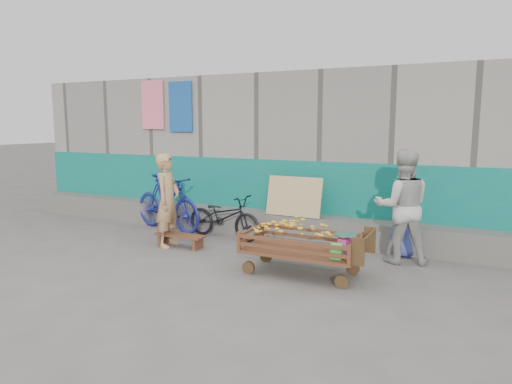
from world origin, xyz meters
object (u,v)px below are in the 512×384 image
at_px(bench, 180,238).
at_px(bicycle_dark, 224,217).
at_px(woman, 402,206).
at_px(child, 404,231).
at_px(bicycle_blue, 167,203).
at_px(banana_cart, 299,239).
at_px(vendor_man, 168,200).

distance_m(bench, bicycle_dark, 0.95).
relative_size(woman, bicycle_dark, 1.12).
bearing_deg(woman, bicycle_dark, -19.49).
bearing_deg(bicycle_dark, woman, -86.51).
distance_m(woman, bicycle_dark, 3.13).
bearing_deg(woman, child, -107.79).
xyz_separation_m(woman, bicycle_blue, (-4.40, 0.14, -0.30)).
relative_size(bench, woman, 0.52).
distance_m(bench, woman, 3.61).
relative_size(child, bicycle_dark, 0.55).
xyz_separation_m(banana_cart, bicycle_blue, (-3.23, 1.34, 0.05)).
bearing_deg(bench, woman, 12.29).
distance_m(banana_cart, child, 1.89).
bearing_deg(bicycle_dark, bench, 161.89).
bearing_deg(banana_cart, bench, 169.20).
distance_m(child, bicycle_blue, 4.40).
bearing_deg(woman, bicycle_blue, -19.68).
bearing_deg(vendor_man, child, -84.14).
bearing_deg(woman, bench, -5.50).
bearing_deg(banana_cart, vendor_man, 170.85).
relative_size(bench, bicycle_dark, 0.58).
height_order(banana_cart, bicycle_dark, bicycle_dark).
xyz_separation_m(bench, bicycle_dark, (0.36, 0.85, 0.24)).
xyz_separation_m(child, bicycle_dark, (-3.10, -0.20, -0.02)).
height_order(vendor_man, child, vendor_man).
xyz_separation_m(vendor_man, child, (3.67, 1.08, -0.37)).
xyz_separation_m(bench, woman, (3.47, 0.76, 0.69)).
relative_size(vendor_man, child, 1.89).
bearing_deg(bicycle_blue, bicycle_dark, -78.00).
xyz_separation_m(child, bicycle_blue, (-4.40, -0.15, 0.13)).
xyz_separation_m(bench, vendor_man, (-0.21, -0.03, 0.63)).
relative_size(vendor_man, bicycle_blue, 0.87).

